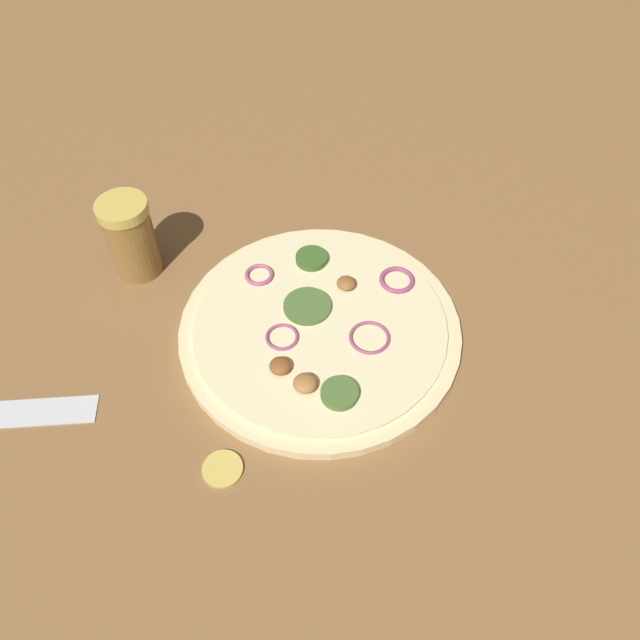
{
  "coord_description": "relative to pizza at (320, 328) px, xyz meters",
  "views": [
    {
      "loc": [
        0.3,
        0.27,
        0.53
      ],
      "look_at": [
        0.0,
        0.0,
        0.02
      ],
      "focal_mm": 35.0,
      "sensor_mm": 36.0,
      "label": 1
    }
  ],
  "objects": [
    {
      "name": "pizza",
      "position": [
        0.0,
        0.0,
        0.0
      ],
      "size": [
        0.3,
        0.3,
        0.03
      ],
      "color": "beige",
      "rests_on": "ground_plane"
    },
    {
      "name": "spice_jar",
      "position": [
        0.07,
        -0.22,
        0.04
      ],
      "size": [
        0.06,
        0.06,
        0.1
      ],
      "color": "olive",
      "rests_on": "ground_plane"
    },
    {
      "name": "ground_plane",
      "position": [
        0.0,
        -0.0,
        -0.01
      ],
      "size": [
        3.0,
        3.0,
        0.0
      ],
      "primitive_type": "plane",
      "color": "brown"
    },
    {
      "name": "loose_cap",
      "position": [
        0.18,
        0.04,
        -0.0
      ],
      "size": [
        0.04,
        0.04,
        0.01
      ],
      "color": "gold",
      "rests_on": "ground_plane"
    }
  ]
}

